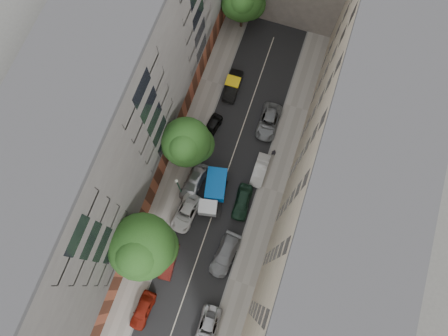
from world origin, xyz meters
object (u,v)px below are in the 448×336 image
at_px(tarp_truck, 214,192).
at_px(tree_mid, 187,144).
at_px(car_left_3, 194,183).
at_px(tree_far, 243,2).
at_px(car_left_2, 186,213).
at_px(car_right_1, 225,255).
at_px(car_left_5, 233,86).
at_px(car_right_2, 242,202).
at_px(car_left_1, 169,261).
at_px(car_right_0, 207,328).
at_px(car_left_0, 143,310).
at_px(car_left_4, 211,127).
at_px(car_right_3, 260,170).
at_px(pedestrian, 274,153).
at_px(car_right_4, 269,122).
at_px(tree_near, 143,248).
at_px(lamp_post, 178,185).

relative_size(tarp_truck, tree_mid, 0.69).
distance_m(car_left_3, tree_far, 22.53).
distance_m(car_left_2, car_right_1, 6.39).
bearing_deg(tree_mid, car_left_5, 80.53).
bearing_deg(car_left_2, car_right_2, 35.53).
bearing_deg(tree_far, car_left_1, -86.88).
relative_size(car_left_1, car_right_0, 0.87).
relative_size(car_left_0, car_left_2, 0.87).
bearing_deg(tarp_truck, car_left_1, -115.44).
xyz_separation_m(car_left_2, car_left_4, (-0.68, 10.76, -0.02)).
relative_size(car_right_2, car_right_3, 1.06).
height_order(car_left_3, pedestrian, pedestrian).
height_order(tarp_truck, car_left_5, tarp_truck).
height_order(tarp_truck, car_left_0, tarp_truck).
bearing_deg(car_right_4, car_right_3, -83.63).
relative_size(car_right_2, car_right_4, 0.87).
xyz_separation_m(car_left_1, car_left_2, (-0.05, 5.60, -0.01)).
bearing_deg(tarp_truck, car_left_5, 87.79).
relative_size(car_left_1, car_right_1, 0.79).
bearing_deg(tree_mid, tree_near, -90.30).
relative_size(car_left_4, tree_near, 0.35).
distance_m(car_right_1, lamp_post, 9.16).
xyz_separation_m(car_right_3, tree_mid, (-8.15, -1.18, 4.89)).
distance_m(car_left_2, car_left_4, 10.78).
distance_m(car_left_2, car_right_2, 6.49).
distance_m(tarp_truck, car_left_1, 9.10).
height_order(car_left_5, car_right_4, car_left_5).
relative_size(car_left_3, pedestrian, 3.17).
xyz_separation_m(car_left_5, tree_far, (-1.70, 8.89, 4.18)).
bearing_deg(car_left_3, tree_mid, 122.79).
xyz_separation_m(car_left_3, car_left_5, (0.41, 13.20, 0.03)).
distance_m(car_right_0, car_right_2, 13.89).
relative_size(car_left_4, car_left_5, 0.84).
xyz_separation_m(car_right_1, pedestrian, (1.70, 12.95, 0.17)).
xyz_separation_m(car_left_0, pedestrian, (8.10, 21.15, 0.22)).
bearing_deg(car_right_3, tree_mid, -172.01).
relative_size(car_left_0, car_left_1, 1.01).
height_order(car_left_0, car_left_4, car_left_0).
bearing_deg(pedestrian, car_right_1, 74.34).
height_order(car_left_5, tree_mid, tree_mid).
bearing_deg(tree_far, car_left_3, -86.65).
distance_m(car_left_5, car_right_0, 28.18).
relative_size(car_right_0, tree_mid, 0.56).
relative_size(car_left_0, car_left_4, 1.10).
xyz_separation_m(car_left_5, pedestrian, (7.30, -6.85, 0.18)).
xyz_separation_m(car_right_0, car_right_3, (0.15, 18.16, 0.03)).
height_order(car_left_4, car_right_3, car_right_3).
bearing_deg(tree_near, car_right_2, 48.94).
bearing_deg(car_left_1, car_right_3, 59.20).
bearing_deg(car_left_3, car_left_0, -85.17).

